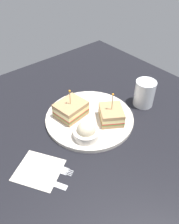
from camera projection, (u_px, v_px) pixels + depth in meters
The scene contains 9 objects.
ground_plane at pixel (89, 121), 76.55cm from camera, with size 92.64×92.64×2.00cm, color black.
plate at pixel (89, 118), 75.50cm from camera, with size 29.22×29.22×1.23cm, color silver.
sandwich_half_front at pixel (111, 115), 72.33cm from camera, with size 10.75×10.41×10.68cm.
sandwich_half_back at pixel (71, 109), 74.17cm from camera, with size 9.23×10.40×10.12cm.
coleslaw_bowl at pixel (86, 132), 66.84cm from camera, with size 7.87×7.87×5.67cm.
drink_glass at pixel (144, 94), 79.46cm from camera, with size 7.12×7.12×9.45cm.
napkin at pixel (39, 170), 60.49cm from camera, with size 11.70×10.53×0.15cm, color beige.
fork at pixel (56, 168), 60.89cm from camera, with size 12.12×7.33×0.35cm.
knife at pixel (47, 181), 57.87cm from camera, with size 12.05×7.21×0.35cm.
Camera 1 is at (-42.86, 36.12, 51.23)cm, focal length 36.19 mm.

